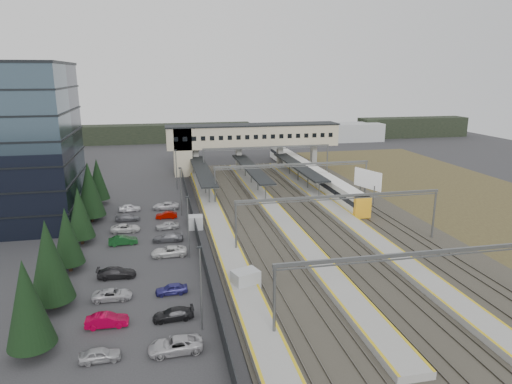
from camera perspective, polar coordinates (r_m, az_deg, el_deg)
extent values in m
plane|color=#2B2B2D|center=(67.12, -1.93, -5.09)|extent=(220.00, 220.00, 0.00)
cylinder|color=black|center=(43.86, -26.06, -17.15)|extent=(0.44, 0.44, 1.20)
cone|color=black|center=(41.93, -26.70, -12.28)|extent=(3.90, 3.90, 7.50)
cylinder|color=black|center=(50.67, -23.92, -12.49)|extent=(0.44, 0.44, 1.20)
cone|color=black|center=(48.89, -24.47, -7.77)|extent=(4.26, 4.26, 8.20)
cylinder|color=black|center=(58.70, -22.19, -8.56)|extent=(0.44, 0.44, 1.20)
cone|color=black|center=(57.38, -22.55, -5.06)|extent=(3.54, 3.54, 6.80)
cylinder|color=black|center=(66.97, -20.90, -5.59)|extent=(0.44, 0.44, 1.20)
cone|color=black|center=(65.79, -21.21, -2.39)|extent=(3.64, 3.64, 7.00)
cylinder|color=black|center=(76.36, -19.81, -3.04)|extent=(0.44, 0.44, 1.20)
cone|color=black|center=(75.15, -20.12, 0.34)|extent=(4.42, 4.42, 8.50)
cylinder|color=black|center=(85.88, -18.97, -1.06)|extent=(0.44, 0.44, 1.20)
cone|color=black|center=(84.94, -19.19, 1.54)|extent=(3.74, 3.74, 7.20)
imported|color=#98989C|center=(41.13, -18.89, -18.68)|extent=(3.36, 1.43, 1.13)
imported|color=#A4002A|center=(45.60, -18.13, -15.00)|extent=(3.87, 1.43, 1.26)
imported|color=#ADACB1|center=(50.30, -17.52, -12.13)|extent=(4.05, 1.96, 1.11)
imported|color=black|center=(55.06, -17.03, -9.61)|extent=(4.35, 1.85, 1.25)
imported|color=#113E19|center=(64.86, -16.28, -5.82)|extent=(3.92, 1.63, 1.26)
imported|color=silver|center=(69.86, -15.98, -4.36)|extent=(4.29, 2.13, 1.17)
imported|color=#5A5B61|center=(74.90, -15.73, -3.08)|extent=(3.85, 1.60, 1.11)
imported|color=silver|center=(79.95, -15.51, -1.91)|extent=(3.77, 1.81, 1.24)
imported|color=#AAA9AD|center=(40.70, -10.05, -18.32)|extent=(4.65, 2.29, 1.27)
imported|color=black|center=(45.29, -10.31, -14.79)|extent=(3.93, 1.76, 1.12)
imported|color=navy|center=(49.98, -10.52, -11.82)|extent=(3.42, 1.50, 1.15)
imported|color=silver|center=(59.66, -10.83, -7.29)|extent=(4.53, 2.14, 1.25)
imported|color=#57585E|center=(64.62, -10.95, -5.58)|extent=(4.30, 1.92, 1.23)
imported|color=#A2A3A6|center=(69.63, -11.05, -4.11)|extent=(3.58, 1.71, 1.18)
imported|color=#840700|center=(74.69, -11.13, -2.85)|extent=(3.42, 1.29, 1.12)
imported|color=silver|center=(79.75, -11.21, -1.69)|extent=(4.56, 2.34, 1.23)
cylinder|color=slate|center=(41.74, -6.92, -11.98)|extent=(0.16, 0.16, 8.00)
cube|color=black|center=(40.12, -7.09, -6.87)|extent=(0.50, 0.25, 0.15)
cylinder|color=slate|center=(57.43, -8.46, -4.47)|extent=(0.16, 0.16, 8.00)
cube|color=black|center=(56.26, -8.62, -0.61)|extent=(0.50, 0.25, 0.15)
cylinder|color=slate|center=(74.67, -9.36, -0.03)|extent=(0.16, 0.16, 8.00)
cube|color=black|center=(73.77, -9.49, 2.98)|extent=(0.50, 0.25, 0.15)
cylinder|color=slate|center=(92.20, -9.92, 2.74)|extent=(0.16, 0.16, 8.00)
cube|color=black|center=(91.48, -10.03, 5.19)|extent=(0.50, 0.25, 0.15)
cube|color=#26282B|center=(70.78, -7.85, -3.31)|extent=(0.08, 90.00, 2.00)
cube|color=#ABAEB0|center=(49.67, -1.31, -11.01)|extent=(3.23, 2.77, 2.27)
cube|color=#ABAEB0|center=(68.97, -7.58, -3.78)|extent=(2.31, 1.97, 2.01)
cube|color=#353229|center=(74.51, 6.53, -3.08)|extent=(34.00, 90.00, 0.20)
cube|color=#59544C|center=(71.59, -3.20, -3.59)|extent=(0.08, 90.00, 0.14)
cube|color=#59544C|center=(71.80, -2.06, -3.52)|extent=(0.08, 90.00, 0.14)
cube|color=#59544C|center=(72.26, -0.06, -3.40)|extent=(0.08, 90.00, 0.14)
cube|color=#59544C|center=(72.55, 1.05, -3.32)|extent=(0.08, 90.00, 0.14)
cube|color=#59544C|center=(73.67, 4.52, -3.09)|extent=(0.08, 90.00, 0.14)
cube|color=#59544C|center=(74.07, 5.59, -3.01)|extent=(0.08, 90.00, 0.14)
cube|color=#59544C|center=(74.86, 7.46, -2.88)|extent=(0.08, 90.00, 0.14)
cube|color=#59544C|center=(75.33, 8.50, -2.80)|extent=(0.08, 90.00, 0.14)
cube|color=#59544C|center=(77.00, 11.68, -2.57)|extent=(0.08, 90.00, 0.14)
cube|color=#59544C|center=(77.58, 12.66, -2.49)|extent=(0.08, 90.00, 0.14)
cube|color=#59544C|center=(78.65, 14.36, -2.36)|extent=(0.08, 90.00, 0.14)
cube|color=#59544C|center=(79.29, 15.30, -2.29)|extent=(0.08, 90.00, 0.14)
cube|color=gray|center=(71.25, -5.02, -3.57)|extent=(3.20, 82.00, 0.90)
cube|color=gold|center=(70.96, -6.19, -3.29)|extent=(0.25, 82.00, 0.02)
cube|color=gold|center=(71.28, -3.87, -3.15)|extent=(0.25, 82.00, 0.02)
cube|color=gray|center=(73.03, 2.80, -3.08)|extent=(3.20, 82.00, 0.90)
cube|color=gold|center=(72.55, 1.70, -2.81)|extent=(0.25, 82.00, 0.02)
cube|color=gold|center=(73.26, 3.90, -2.66)|extent=(0.25, 82.00, 0.02)
cube|color=gray|center=(76.09, 10.11, -2.56)|extent=(3.20, 82.00, 0.90)
cube|color=gold|center=(75.44, 9.11, -2.30)|extent=(0.25, 82.00, 0.02)
cube|color=gold|center=(76.50, 11.14, -2.16)|extent=(0.25, 82.00, 0.02)
cube|color=black|center=(91.51, -6.76, 2.77)|extent=(3.00, 30.00, 0.25)
cube|color=slate|center=(91.54, -6.76, 2.68)|extent=(3.10, 30.00, 0.12)
cylinder|color=slate|center=(79.28, -5.85, -0.24)|extent=(0.20, 0.20, 3.10)
cylinder|color=slate|center=(85.55, -6.32, 0.85)|extent=(0.20, 0.20, 3.10)
cylinder|color=slate|center=(91.85, -6.73, 1.79)|extent=(0.20, 0.20, 3.10)
cylinder|color=slate|center=(98.18, -7.09, 2.61)|extent=(0.20, 0.20, 3.10)
cylinder|color=slate|center=(104.53, -7.40, 3.33)|extent=(0.20, 0.20, 3.10)
cube|color=black|center=(92.91, -0.60, 3.05)|extent=(3.00, 30.00, 0.25)
cube|color=slate|center=(92.94, -0.60, 2.96)|extent=(3.10, 30.00, 0.12)
cylinder|color=slate|center=(80.88, 1.21, 0.13)|extent=(0.20, 0.20, 3.10)
cylinder|color=slate|center=(87.04, 0.24, 1.18)|extent=(0.20, 0.20, 3.10)
cylinder|color=slate|center=(93.24, -0.60, 2.09)|extent=(0.20, 0.20, 3.10)
cylinder|color=slate|center=(99.48, -1.34, 2.88)|extent=(0.20, 0.20, 3.10)
cylinder|color=slate|center=(105.75, -1.99, 3.58)|extent=(0.20, 0.20, 3.10)
cube|color=black|center=(95.33, 5.31, 3.28)|extent=(3.00, 30.00, 0.25)
cube|color=slate|center=(95.36, 5.31, 3.20)|extent=(3.10, 30.00, 0.12)
cylinder|color=slate|center=(83.66, 7.89, 0.48)|extent=(0.20, 0.20, 3.10)
cylinder|color=slate|center=(89.62, 6.50, 1.48)|extent=(0.20, 0.20, 3.10)
cylinder|color=slate|center=(95.66, 5.29, 2.34)|extent=(0.20, 0.20, 3.10)
cylinder|color=slate|center=(101.75, 4.21, 3.11)|extent=(0.20, 0.20, 3.10)
cylinder|color=slate|center=(107.89, 3.26, 3.78)|extent=(0.20, 0.20, 3.10)
cube|color=#C0B092|center=(107.35, -0.35, 7.05)|extent=(40.00, 6.00, 5.00)
cube|color=black|center=(107.04, -0.35, 8.40)|extent=(40.40, 6.40, 0.30)
cube|color=#C0B092|center=(105.76, -9.17, 5.11)|extent=(4.00, 6.00, 11.00)
cube|color=black|center=(102.26, -10.00, 6.51)|extent=(1.00, 0.06, 1.00)
cube|color=black|center=(102.34, -8.87, 6.56)|extent=(1.00, 0.06, 1.00)
cube|color=black|center=(102.47, -7.75, 6.61)|extent=(1.00, 0.06, 1.00)
cube|color=black|center=(102.63, -6.63, 6.66)|extent=(1.00, 0.06, 1.00)
cube|color=black|center=(102.83, -5.51, 6.71)|extent=(1.00, 0.06, 1.00)
cube|color=black|center=(103.07, -4.40, 6.75)|extent=(1.00, 0.06, 1.00)
cube|color=black|center=(103.35, -3.30, 6.79)|extent=(1.00, 0.06, 1.00)
cube|color=black|center=(103.66, -2.20, 6.83)|extent=(1.00, 0.06, 1.00)
cube|color=black|center=(104.02, -1.10, 6.86)|extent=(1.00, 0.06, 1.00)
cube|color=black|center=(104.41, -0.02, 6.89)|extent=(1.00, 0.06, 1.00)
cube|color=black|center=(104.83, 1.06, 6.92)|extent=(1.00, 0.06, 1.00)
cube|color=black|center=(105.30, 2.13, 6.95)|extent=(1.00, 0.06, 1.00)
cube|color=black|center=(105.80, 3.19, 6.97)|extent=(1.00, 0.06, 1.00)
cube|color=black|center=(106.33, 4.24, 6.99)|extent=(1.00, 0.06, 1.00)
cube|color=black|center=(106.90, 5.28, 7.01)|extent=(1.00, 0.06, 1.00)
cube|color=black|center=(107.50, 6.30, 7.03)|extent=(1.00, 0.06, 1.00)
cube|color=black|center=(108.14, 7.32, 7.04)|extent=(1.00, 0.06, 1.00)
cube|color=black|center=(108.81, 8.32, 7.05)|extent=(1.00, 0.06, 1.00)
cube|color=black|center=(109.51, 9.31, 7.06)|extent=(1.00, 0.06, 1.00)
cube|color=gray|center=(106.27, -8.31, 3.82)|extent=(1.20, 1.60, 6.00)
cube|color=gray|center=(106.37, -7.50, 3.86)|extent=(1.20, 1.60, 6.00)
cube|color=gray|center=(107.57, -2.18, 4.09)|extent=(1.20, 1.60, 6.00)
cube|color=gray|center=(109.68, 2.99, 4.28)|extent=(1.20, 1.60, 6.00)
cube|color=gray|center=(112.14, 7.21, 4.42)|extent=(1.20, 1.60, 6.00)
cylinder|color=slate|center=(40.21, 2.31, -13.78)|extent=(0.28, 0.28, 7.00)
cube|color=slate|center=(44.03, 20.46, -7.13)|extent=(28.40, 0.25, 0.35)
cube|color=slate|center=(44.17, 20.41, -7.61)|extent=(28.40, 0.12, 0.12)
cylinder|color=slate|center=(58.20, -2.53, -4.58)|extent=(0.28, 0.28, 7.00)
cylinder|color=slate|center=(68.31, 21.35, -2.67)|extent=(0.28, 0.28, 7.00)
cube|color=slate|center=(60.90, 10.54, -0.50)|extent=(28.40, 0.25, 0.35)
cube|color=slate|center=(61.01, 10.52, -0.86)|extent=(28.40, 0.12, 0.12)
cylinder|color=slate|center=(79.11, -5.15, 0.57)|extent=(0.28, 0.28, 7.00)
cylinder|color=slate|center=(86.82, 13.52, 1.48)|extent=(0.28, 0.28, 7.00)
cube|color=slate|center=(81.12, 4.67, 3.46)|extent=(28.40, 0.25, 0.35)
cube|color=slate|center=(81.20, 4.67, 3.18)|extent=(28.40, 0.12, 0.12)
cylinder|color=slate|center=(98.53, -6.56, 3.33)|extent=(0.28, 0.28, 7.00)
cylinder|color=slate|center=(104.82, 8.89, 3.92)|extent=(0.28, 0.28, 7.00)
cube|color=slate|center=(100.15, 1.42, 5.63)|extent=(28.40, 0.25, 0.35)
cube|color=slate|center=(100.22, 1.42, 5.41)|extent=(28.40, 0.12, 0.12)
cube|color=white|center=(82.32, 10.49, -0.14)|extent=(2.67, 18.47, 3.43)
cube|color=black|center=(82.23, 10.51, 0.12)|extent=(2.73, 17.87, 0.86)
cube|color=slate|center=(82.71, 10.45, -1.13)|extent=(2.29, 17.07, 0.48)
cube|color=white|center=(99.72, 6.37, 2.59)|extent=(2.67, 18.47, 3.43)
cube|color=black|center=(99.64, 6.38, 2.80)|extent=(2.73, 17.87, 0.86)
cube|color=slate|center=(100.04, 6.35, 1.76)|extent=(2.29, 17.07, 0.48)
cube|color=white|center=(117.64, 3.48, 4.49)|extent=(2.67, 18.47, 3.43)
cube|color=black|center=(117.57, 3.48, 4.67)|extent=(2.73, 17.87, 0.86)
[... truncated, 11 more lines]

